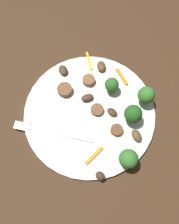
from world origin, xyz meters
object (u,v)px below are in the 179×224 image
at_px(pepper_strip_1, 94,156).
at_px(sausage_slice_0, 89,80).
at_px(mushroom_2, 137,136).
at_px(fork, 47,132).
at_px(broccoli_floret_1, 112,85).
at_px(sausage_slice_3, 97,110).
at_px(broccoli_floret_3, 128,159).
at_px(sausage_slice_1, 117,130).
at_px(mushroom_4, 100,176).
at_px(pepper_strip_2, 89,61).
at_px(mushroom_0, 112,112).
at_px(plate, 89,113).
at_px(broccoli_floret_2, 133,114).
at_px(mushroom_1, 63,70).
at_px(broccoli_floret_0, 146,95).
at_px(pepper_strip_0, 122,77).
at_px(mushroom_5, 87,98).
at_px(sausage_slice_2, 65,90).
at_px(mushroom_3, 101,66).

bearing_deg(pepper_strip_1, sausage_slice_0, -61.44).
bearing_deg(mushroom_2, fork, 21.85).
bearing_deg(broccoli_floret_1, sausage_slice_3, 82.67).
bearing_deg(broccoli_floret_3, sausage_slice_1, -49.68).
xyz_separation_m(sausage_slice_1, mushroom_4, (-0.01, 0.10, 0.00)).
bearing_deg(pepper_strip_2, mushroom_0, 135.82).
bearing_deg(sausage_slice_1, plate, -11.88).
distance_m(broccoli_floret_2, mushroom_1, 0.20).
relative_size(broccoli_floret_0, mushroom_2, 1.72).
relative_size(fork, mushroom_2, 6.01).
height_order(sausage_slice_0, pepper_strip_2, sausage_slice_0).
relative_size(broccoli_floret_1, pepper_strip_0, 0.89).
height_order(mushroom_5, pepper_strip_0, mushroom_5).
height_order(mushroom_4, mushroom_5, same).
relative_size(broccoli_floret_0, pepper_strip_0, 1.06).
distance_m(mushroom_0, mushroom_5, 0.07).
relative_size(broccoli_floret_2, mushroom_4, 2.60).
bearing_deg(broccoli_floret_1, pepper_strip_0, -104.18).
relative_size(broccoli_floret_1, sausage_slice_2, 1.26).
relative_size(plate, broccoli_floret_0, 5.82).
distance_m(broccoli_floret_0, mushroom_5, 0.13).
relative_size(mushroom_0, mushroom_2, 0.84).
bearing_deg(pepper_strip_2, mushroom_1, 50.36).
relative_size(mushroom_2, pepper_strip_2, 0.57).
distance_m(mushroom_4, pepper_strip_1, 0.04).
distance_m(broccoli_floret_0, pepper_strip_0, 0.08).
height_order(sausage_slice_0, mushroom_0, sausage_slice_0).
height_order(fork, pepper_strip_2, same).
xyz_separation_m(fork, pepper_strip_1, (-0.11, 0.00, 0.00)).
distance_m(plate, mushroom_4, 0.14).
bearing_deg(pepper_strip_1, mushroom_5, -58.88).
xyz_separation_m(mushroom_0, mushroom_1, (0.15, -0.05, 0.00)).
distance_m(sausage_slice_0, pepper_strip_1, 0.18).
xyz_separation_m(fork, sausage_slice_3, (-0.08, -0.09, 0.00)).
relative_size(broccoli_floret_3, mushroom_0, 1.96).
relative_size(mushroom_0, pepper_strip_1, 0.50).
bearing_deg(mushroom_4, mushroom_5, -56.37).
relative_size(fork, sausage_slice_0, 6.23).
relative_size(plate, mushroom_5, 10.62).
bearing_deg(plate, broccoli_floret_1, -107.12).
height_order(mushroom_0, pepper_strip_0, mushroom_0).
bearing_deg(mushroom_4, mushroom_3, -66.71).
bearing_deg(broccoli_floret_2, mushroom_1, -13.01).
bearing_deg(pepper_strip_1, mushroom_0, -88.52).
height_order(sausage_slice_3, mushroom_2, mushroom_2).
bearing_deg(broccoli_floret_1, mushroom_1, 1.37).
height_order(broccoli_floret_0, broccoli_floret_2, same).
relative_size(mushroom_2, mushroom_4, 1.48).
bearing_deg(sausage_slice_3, sausage_slice_0, -50.64).
distance_m(mushroom_2, mushroom_4, 0.12).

